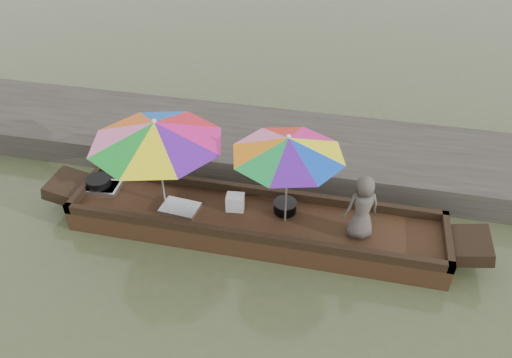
% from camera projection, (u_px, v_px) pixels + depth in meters
% --- Properties ---
extents(water, '(80.00, 80.00, 0.00)m').
position_uv_depth(water, '(255.00, 233.00, 8.03)').
color(water, '#414E2F').
rests_on(water, ground).
extents(dock, '(22.00, 2.20, 0.50)m').
position_uv_depth(dock, '(280.00, 148.00, 9.61)').
color(dock, '#2D2B26').
rests_on(dock, ground).
extents(boat_hull, '(5.88, 1.20, 0.35)m').
position_uv_depth(boat_hull, '(255.00, 224.00, 7.92)').
color(boat_hull, black).
rests_on(boat_hull, water).
extents(cooking_pot, '(0.41, 0.41, 0.21)m').
position_uv_depth(cooking_pot, '(99.00, 184.00, 8.32)').
color(cooking_pot, black).
rests_on(cooking_pot, boat_hull).
extents(tray_crayfish, '(0.61, 0.44, 0.09)m').
position_uv_depth(tray_crayfish, '(102.00, 188.00, 8.34)').
color(tray_crayfish, silver).
rests_on(tray_crayfish, boat_hull).
extents(tray_scallop, '(0.62, 0.46, 0.06)m').
position_uv_depth(tray_scallop, '(180.00, 208.00, 7.93)').
color(tray_scallop, silver).
rests_on(tray_scallop, boat_hull).
extents(charcoal_grill, '(0.36, 0.36, 0.17)m').
position_uv_depth(charcoal_grill, '(285.00, 207.00, 7.86)').
color(charcoal_grill, black).
rests_on(charcoal_grill, boat_hull).
extents(supply_bag, '(0.30, 0.25, 0.26)m').
position_uv_depth(supply_bag, '(235.00, 202.00, 7.89)').
color(supply_bag, silver).
rests_on(supply_bag, boat_hull).
extents(vendor, '(0.61, 0.52, 1.05)m').
position_uv_depth(vendor, '(362.00, 207.00, 7.17)').
color(vendor, '#49423C').
rests_on(vendor, boat_hull).
extents(umbrella_bow, '(2.30, 2.30, 1.55)m').
position_uv_depth(umbrella_bow, '(160.00, 164.00, 7.62)').
color(umbrella_bow, '#E5147F').
rests_on(umbrella_bow, boat_hull).
extents(umbrella_stern, '(1.85, 1.85, 1.55)m').
position_uv_depth(umbrella_stern, '(287.00, 180.00, 7.28)').
color(umbrella_stern, '#FFF514').
rests_on(umbrella_stern, boat_hull).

